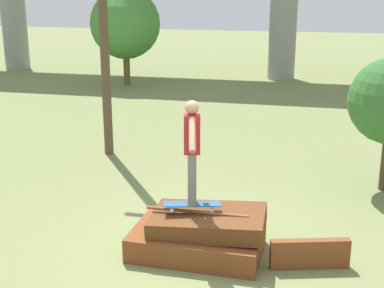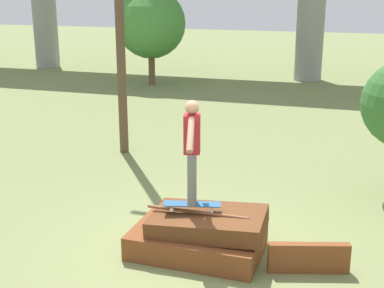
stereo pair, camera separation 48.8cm
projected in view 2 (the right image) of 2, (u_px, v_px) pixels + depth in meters
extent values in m
plane|color=olive|center=(197.00, 252.00, 7.68)|extent=(80.00, 80.00, 0.00)
cube|color=brown|center=(197.00, 241.00, 7.63)|extent=(1.85, 1.19, 0.35)
cube|color=#5B3319|center=(208.00, 222.00, 7.55)|extent=(1.65, 1.06, 0.33)
cylinder|color=brown|center=(197.00, 212.00, 7.51)|extent=(1.48, 0.05, 0.05)
cube|color=brown|center=(309.00, 258.00, 7.10)|extent=(1.07, 0.42, 0.41)
cube|color=#23517F|center=(192.00, 204.00, 7.52)|extent=(0.83, 0.39, 0.01)
cylinder|color=silver|center=(212.00, 206.00, 7.60)|extent=(0.06, 0.04, 0.05)
cylinder|color=silver|center=(212.00, 210.00, 7.44)|extent=(0.06, 0.04, 0.05)
cylinder|color=silver|center=(173.00, 205.00, 7.63)|extent=(0.06, 0.04, 0.05)
cylinder|color=silver|center=(172.00, 209.00, 7.47)|extent=(0.06, 0.04, 0.05)
cylinder|color=slate|center=(192.00, 177.00, 7.49)|extent=(0.12, 0.12, 0.75)
cylinder|color=slate|center=(192.00, 181.00, 7.33)|extent=(0.12, 0.12, 0.75)
cube|color=maroon|center=(192.00, 134.00, 7.23)|extent=(0.26, 0.26, 0.54)
sphere|color=#A37556|center=(192.00, 107.00, 7.13)|extent=(0.19, 0.19, 0.19)
cylinder|color=#A37556|center=(193.00, 123.00, 7.51)|extent=(0.20, 0.48, 0.39)
cylinder|color=#A37556|center=(191.00, 135.00, 6.91)|extent=(0.20, 0.48, 0.39)
cylinder|color=gray|center=(312.00, 1.00, 21.00)|extent=(1.10, 1.10, 6.23)
cylinder|color=brown|center=(152.00, 69.00, 20.71)|extent=(0.25, 0.25, 1.21)
sphere|color=#428438|center=(151.00, 23.00, 20.22)|extent=(2.64, 2.64, 2.64)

